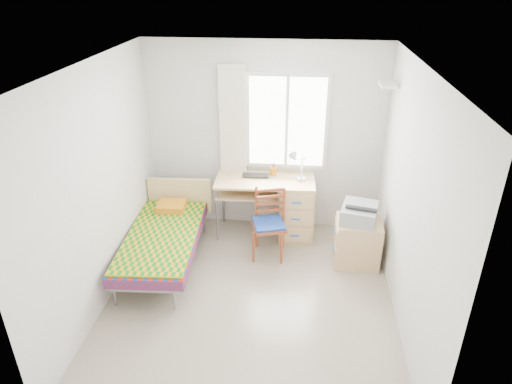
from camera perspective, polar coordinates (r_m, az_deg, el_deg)
floor at (r=5.35m, az=-0.73°, el=-13.09°), size 3.50×3.50×0.00m
ceiling at (r=4.20m, az=-0.94°, el=15.39°), size 3.50×3.50×0.00m
wall_back at (r=6.23m, az=1.06°, el=6.70°), size 3.20×0.00×3.20m
wall_left at (r=5.06m, az=-19.13°, el=0.29°), size 0.00×3.50×3.50m
wall_right at (r=4.74m, az=18.78°, el=-1.47°), size 0.00×3.50×3.50m
window at (r=6.12m, az=3.89°, el=8.72°), size 1.10×0.04×1.30m
curtain at (r=6.17m, az=-2.92°, el=7.92°), size 0.35×0.05×1.70m
floating_shelf at (r=5.73m, az=16.22°, el=12.76°), size 0.20×0.32×0.03m
bed at (r=5.82m, az=-11.36°, el=-5.36°), size 0.96×1.88×0.80m
desk at (r=6.27m, az=4.39°, el=-1.76°), size 1.35×0.66×0.83m
chair at (r=5.82m, az=1.72°, el=-3.40°), size 0.49×0.49×0.91m
cabinet at (r=5.90m, az=12.51°, el=-6.09°), size 0.55×0.49×0.60m
printer at (r=5.72m, az=12.79°, el=-2.53°), size 0.51×0.56×0.21m
laptop at (r=6.16m, az=-0.07°, el=1.87°), size 0.37×0.24×0.03m
pen_cup at (r=6.24m, az=2.18°, el=2.61°), size 0.09×0.09×0.11m
task_lamp at (r=5.91m, az=5.14°, el=3.61°), size 0.24×0.34×0.47m
book at (r=6.28m, az=-0.94°, el=-0.21°), size 0.31×0.34×0.02m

